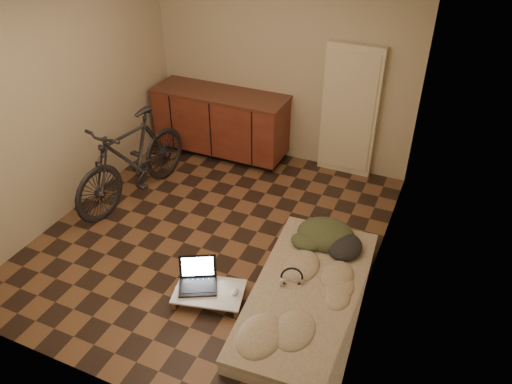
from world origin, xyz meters
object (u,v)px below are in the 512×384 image
at_px(bicycle, 131,155).
at_px(lap_desk, 209,292).
at_px(laptop, 198,280).
at_px(futon, 308,296).

distance_m(bicycle, lap_desk, 2.07).
height_order(bicycle, laptop, bicycle).
height_order(lap_desk, laptop, laptop).
distance_m(bicycle, futon, 2.68).
bearing_deg(lap_desk, laptop, 150.27).
distance_m(bicycle, laptop, 1.92).
xyz_separation_m(lap_desk, laptop, (-0.14, 0.04, 0.06)).
relative_size(bicycle, futon, 0.86).
bearing_deg(laptop, lap_desk, -43.69).
xyz_separation_m(bicycle, futon, (2.50, -0.83, -0.50)).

